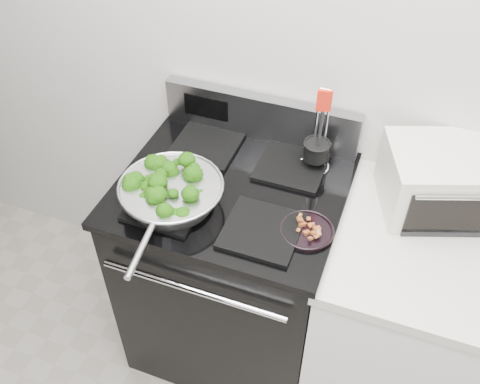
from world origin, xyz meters
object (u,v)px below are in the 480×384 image
at_px(gas_range, 233,267).
at_px(skillet, 171,193).
at_px(utensil_holder, 316,154).
at_px(toaster_oven, 445,181).
at_px(bacon_plate, 307,228).

height_order(gas_range, skillet, gas_range).
bearing_deg(utensil_holder, toaster_oven, -13.86).
xyz_separation_m(utensil_holder, toaster_oven, (0.44, -0.01, 0.02)).
bearing_deg(skillet, utensil_holder, 34.10).
relative_size(skillet, toaster_oven, 1.20).
bearing_deg(skillet, bacon_plate, -2.80).
height_order(utensil_holder, toaster_oven, utensil_holder).
relative_size(skillet, bacon_plate, 3.18).
relative_size(gas_range, skillet, 2.02).
distance_m(skillet, toaster_oven, 0.91).
bearing_deg(bacon_plate, gas_range, 157.84).
distance_m(skillet, utensil_holder, 0.54).
bearing_deg(bacon_plate, toaster_oven, 38.79).
bearing_deg(utensil_holder, skillet, -151.02).
bearing_deg(skillet, toaster_oven, 14.83).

